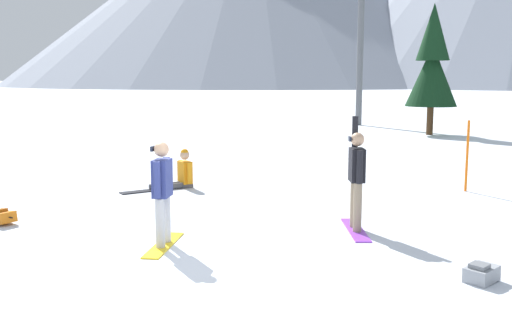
% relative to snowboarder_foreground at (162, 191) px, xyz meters
% --- Properties ---
extents(ground_plane, '(800.00, 800.00, 0.00)m').
position_rel_snowboarder_foreground_xyz_m(ground_plane, '(1.14, -0.68, -0.90)').
color(ground_plane, silver).
extents(snowboarder_foreground, '(0.81, 1.47, 1.70)m').
position_rel_snowboarder_foreground_xyz_m(snowboarder_foreground, '(0.00, 0.00, 0.00)').
color(snowboarder_foreground, yellow).
rests_on(snowboarder_foreground, ground_plane).
extents(snowboarder_midground, '(1.04, 1.50, 2.03)m').
position_rel_snowboarder_foreground_xyz_m(snowboarder_midground, '(2.38, 2.46, 0.06)').
color(snowboarder_midground, '#993FD8').
rests_on(snowboarder_midground, ground_plane).
extents(snowboarder_background, '(1.20, 1.73, 0.96)m').
position_rel_snowboarder_foreground_xyz_m(snowboarder_background, '(-2.83, 4.09, -0.57)').
color(snowboarder_background, '#4C4C51').
rests_on(snowboarder_background, ground_plane).
extents(backpack_grey, '(0.45, 0.55, 0.27)m').
position_rel_snowboarder_foreground_xyz_m(backpack_grey, '(4.76, 0.80, -0.78)').
color(backpack_grey, gray).
rests_on(backpack_grey, ground_plane).
extents(backpack_orange, '(0.54, 0.35, 0.29)m').
position_rel_snowboarder_foreground_xyz_m(backpack_orange, '(-3.49, -0.41, -0.76)').
color(backpack_orange, orange).
rests_on(backpack_orange, ground_plane).
extents(trail_marker_pole, '(0.06, 0.06, 1.71)m').
position_rel_snowboarder_foreground_xyz_m(trail_marker_pole, '(3.42, 7.19, -0.04)').
color(trail_marker_pole, orange).
rests_on(trail_marker_pole, ground_plane).
extents(pine_tree_tall, '(2.40, 2.40, 6.17)m').
position_rel_snowboarder_foreground_xyz_m(pine_tree_tall, '(-0.65, 20.80, 2.46)').
color(pine_tree_tall, '#472D19').
rests_on(pine_tree_tall, ground_plane).
extents(ski_lift_tower, '(3.09, 0.36, 12.20)m').
position_rel_snowboarder_foreground_xyz_m(ski_lift_tower, '(-5.56, 24.51, 5.90)').
color(ski_lift_tower, '#595B60').
rests_on(ski_lift_tower, ground_plane).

